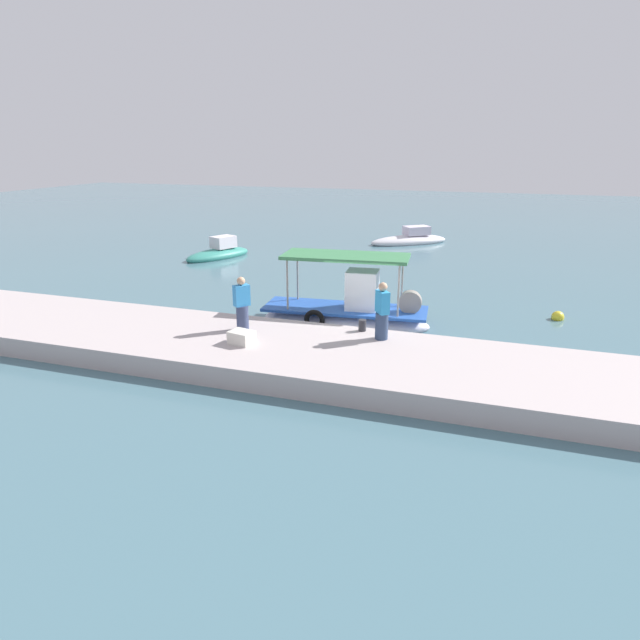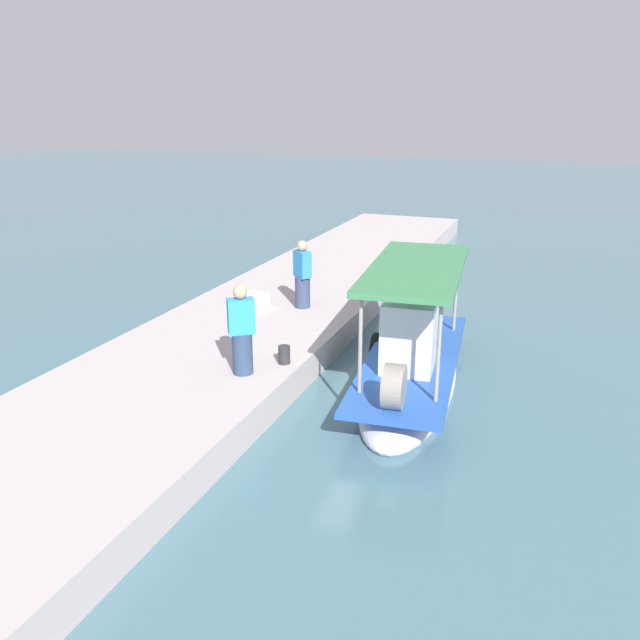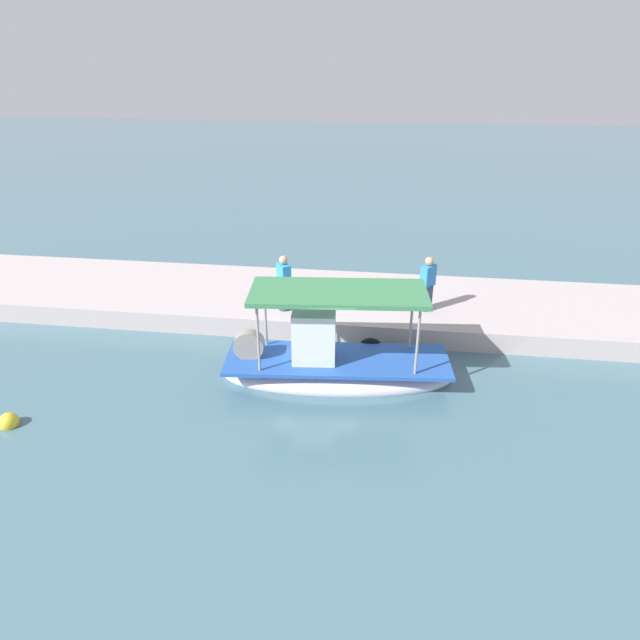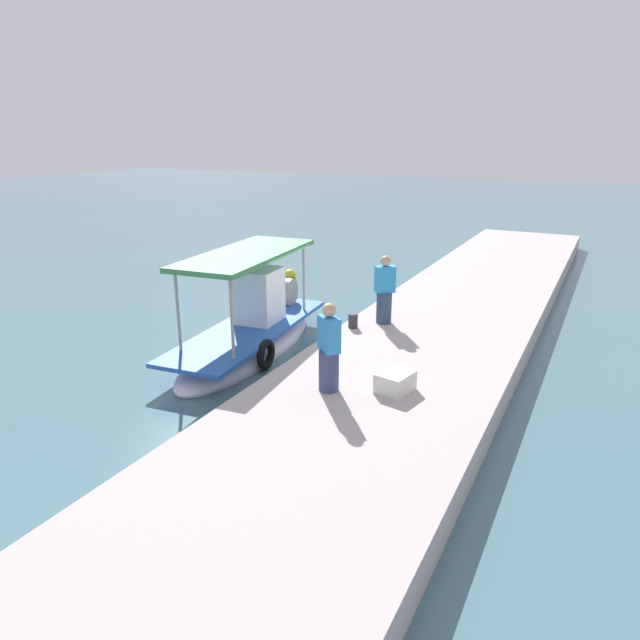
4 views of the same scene
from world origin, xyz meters
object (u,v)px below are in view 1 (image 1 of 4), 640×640
(marker_buoy, at_px, (558,317))
(moored_boat_near, at_px, (219,253))
(fisherman_by_crate, at_px, (382,314))
(fisherman_near_bollard, at_px, (242,306))
(cargo_crate, at_px, (242,337))
(mooring_bollard, at_px, (362,325))
(moored_boat_mid, at_px, (410,240))
(main_fishing_boat, at_px, (348,312))

(marker_buoy, height_order, moored_boat_near, moored_boat_near)
(fisherman_by_crate, xyz_separation_m, moored_boat_near, (-12.29, 12.44, -1.20))
(fisherman_by_crate, distance_m, moored_boat_near, 17.53)
(fisherman_near_bollard, distance_m, cargo_crate, 1.40)
(mooring_bollard, xyz_separation_m, cargo_crate, (-3.11, -2.26, 0.01))
(moored_boat_mid, bearing_deg, mooring_bollard, -84.60)
(fisherman_by_crate, bearing_deg, moored_boat_mid, 97.29)
(marker_buoy, height_order, moored_boat_mid, moored_boat_mid)
(mooring_bollard, bearing_deg, cargo_crate, -144.08)
(main_fishing_boat, xyz_separation_m, marker_buoy, (7.32, 3.07, -0.37))
(fisherman_near_bollard, relative_size, moored_boat_near, 0.38)
(marker_buoy, bearing_deg, fisherman_by_crate, -132.52)
(fisherman_near_bollard, xyz_separation_m, mooring_bollard, (3.64, 1.11, -0.60))
(mooring_bollard, distance_m, moored_boat_mid, 20.13)
(fisherman_by_crate, xyz_separation_m, moored_boat_mid, (-2.63, 20.58, -1.21))
(main_fishing_boat, bearing_deg, moored_boat_mid, 92.47)
(main_fishing_boat, bearing_deg, mooring_bollard, -64.12)
(main_fishing_boat, distance_m, cargo_crate, 5.01)
(main_fishing_boat, relative_size, fisherman_by_crate, 3.55)
(main_fishing_boat, relative_size, moored_boat_near, 1.37)
(marker_buoy, distance_m, moored_boat_mid, 16.72)
(fisherman_near_bollard, distance_m, mooring_bollard, 3.85)
(mooring_bollard, distance_m, cargo_crate, 3.84)
(moored_boat_near, bearing_deg, marker_buoy, -20.12)
(fisherman_near_bollard, bearing_deg, cargo_crate, -65.45)
(fisherman_near_bollard, height_order, moored_boat_near, fisherman_near_bollard)
(main_fishing_boat, height_order, fisherman_by_crate, main_fishing_boat)
(fisherman_near_bollard, xyz_separation_m, cargo_crate, (0.52, -1.15, -0.59))
(fisherman_by_crate, xyz_separation_m, marker_buoy, (5.45, 5.94, -1.34))
(main_fishing_boat, height_order, mooring_bollard, main_fishing_boat)
(fisherman_by_crate, height_order, marker_buoy, fisherman_by_crate)
(moored_boat_near, relative_size, moored_boat_mid, 0.86)
(marker_buoy, bearing_deg, moored_boat_mid, 118.91)
(fisherman_by_crate, distance_m, marker_buoy, 8.18)
(mooring_bollard, xyz_separation_m, moored_boat_near, (-11.55, 11.90, -0.58))
(marker_buoy, xyz_separation_m, moored_boat_near, (-17.74, 6.50, 0.14))
(main_fishing_boat, xyz_separation_m, moored_boat_near, (-10.42, 9.57, -0.23))
(fisherman_by_crate, height_order, mooring_bollard, fisherman_by_crate)
(mooring_bollard, bearing_deg, moored_boat_near, 134.15)
(mooring_bollard, relative_size, cargo_crate, 0.53)
(fisherman_by_crate, relative_size, marker_buoy, 3.83)
(main_fishing_boat, xyz_separation_m, moored_boat_mid, (-0.76, 17.70, -0.23))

